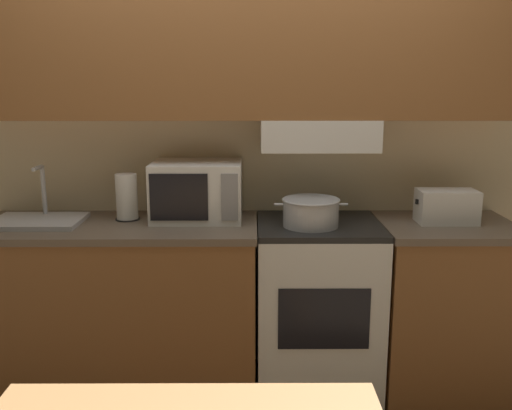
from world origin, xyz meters
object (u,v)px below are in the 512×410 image
object	(u,v)px
stove_range	(317,306)
toaster	(447,206)
sink_basin	(37,220)
microwave	(197,191)
cooking_pot	(311,211)
paper_towel_roll	(127,197)

from	to	relation	value
stove_range	toaster	xyz separation A→B (m)	(0.65, -0.00, 0.54)
stove_range	sink_basin	distance (m)	1.52
microwave	toaster	bearing A→B (deg)	-4.36
cooking_pot	paper_towel_roll	xyz separation A→B (m)	(-0.95, 0.14, 0.05)
microwave	sink_basin	bearing A→B (deg)	-172.84
cooking_pot	stove_range	bearing A→B (deg)	52.27
cooking_pot	toaster	size ratio (longest dim) A/B	1.19
stove_range	sink_basin	size ratio (longest dim) A/B	2.00
stove_range	paper_towel_roll	world-z (taller)	paper_towel_roll
cooking_pot	paper_towel_roll	world-z (taller)	paper_towel_roll
cooking_pot	microwave	distance (m)	0.61
cooking_pot	sink_basin	size ratio (longest dim) A/B	0.81
toaster	paper_towel_roll	world-z (taller)	paper_towel_roll
sink_basin	paper_towel_roll	xyz separation A→B (m)	(0.45, 0.08, 0.10)
cooking_pot	paper_towel_roll	distance (m)	0.96
paper_towel_roll	cooking_pot	bearing A→B (deg)	-8.66
stove_range	toaster	distance (m)	0.85
microwave	paper_towel_roll	bearing A→B (deg)	-177.08
stove_range	microwave	xyz separation A→B (m)	(-0.63, 0.10, 0.61)
stove_range	microwave	world-z (taller)	microwave
microwave	toaster	size ratio (longest dim) A/B	1.51
sink_basin	paper_towel_roll	bearing A→B (deg)	10.61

